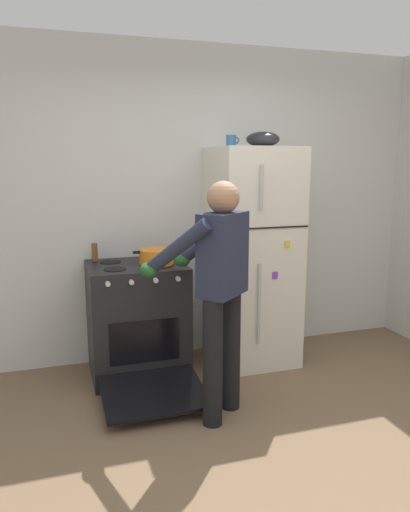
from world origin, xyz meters
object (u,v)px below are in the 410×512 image
object	(u,v)px
red_pot	(157,256)
coffee_mug	(231,141)
refrigerator	(252,257)
stove_range	(138,321)
person_cook	(217,279)
mixing_bowl	(263,139)
pepper_mill	(95,252)

from	to	relation	value
red_pot	coffee_mug	xyz separation A→B (m)	(0.66, 0.10, 0.90)
refrigerator	stove_range	size ratio (longest dim) A/B	1.50
person_cook	coffee_mug	world-z (taller)	coffee_mug
coffee_mug	mixing_bowl	world-z (taller)	mixing_bowl
stove_range	mixing_bowl	size ratio (longest dim) A/B	4.44
stove_range	mixing_bowl	world-z (taller)	mixing_bowl
coffee_mug	pepper_mill	world-z (taller)	coffee_mug
stove_range	pepper_mill	bearing A→B (deg)	144.00
person_cook	mixing_bowl	size ratio (longest dim) A/B	5.80
red_pot	person_cook	bearing A→B (deg)	-73.30
refrigerator	red_pot	bearing A→B (deg)	-176.60
stove_range	coffee_mug	bearing A→B (deg)	4.74
person_cook	red_pot	bearing A→B (deg)	106.70
stove_range	refrigerator	bearing A→B (deg)	1.01
person_cook	pepper_mill	xyz separation A→B (m)	(-0.70, 1.04, 0.03)
coffee_mug	person_cook	bearing A→B (deg)	-115.60
refrigerator	pepper_mill	size ratio (longest dim) A/B	12.53
pepper_mill	mixing_bowl	xyz separation A→B (m)	(1.38, -0.20, 0.90)
mixing_bowl	coffee_mug	bearing A→B (deg)	169.01
person_cook	red_pot	size ratio (longest dim) A/B	4.27
refrigerator	pepper_mill	bearing A→B (deg)	171.23
stove_range	pepper_mill	size ratio (longest dim) A/B	8.35
person_cook	red_pot	xyz separation A→B (m)	(-0.24, 0.79, 0.02)
stove_range	pepper_mill	xyz separation A→B (m)	(-0.30, 0.22, 0.55)
coffee_mug	refrigerator	bearing A→B (deg)	-15.83
refrigerator	person_cook	xyz separation A→B (m)	(-0.60, -0.84, 0.04)
refrigerator	pepper_mill	world-z (taller)	refrigerator
red_pot	mixing_bowl	bearing A→B (deg)	3.12
red_pot	stove_range	bearing A→B (deg)	168.67
refrigerator	red_pot	size ratio (longest dim) A/B	4.90
mixing_bowl	red_pot	bearing A→B (deg)	-176.88
stove_range	person_cook	bearing A→B (deg)	-64.18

